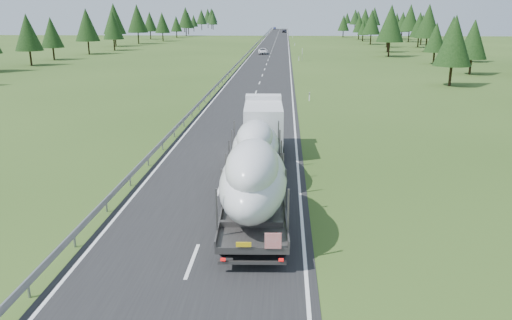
# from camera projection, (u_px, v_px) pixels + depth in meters

# --- Properties ---
(ground) EXTENTS (400.00, 400.00, 0.00)m
(ground) POSITION_uv_depth(u_px,v_px,m) (220.00, 187.00, 28.95)
(ground) COLOR #2E4918
(ground) RESTS_ON ground
(road_surface) EXTENTS (10.00, 400.00, 0.02)m
(road_surface) POSITION_uv_depth(u_px,v_px,m) (271.00, 53.00, 124.68)
(road_surface) COLOR black
(road_surface) RESTS_ON ground
(guardrail) EXTENTS (0.10, 400.00, 0.76)m
(guardrail) POSITION_uv_depth(u_px,v_px,m) (250.00, 51.00, 124.75)
(guardrail) COLOR slate
(guardrail) RESTS_ON ground
(marker_posts) EXTENTS (0.13, 350.08, 1.00)m
(marker_posts) POSITION_uv_depth(u_px,v_px,m) (294.00, 40.00, 176.83)
(marker_posts) COLOR silver
(marker_posts) RESTS_ON ground
(highway_sign) EXTENTS (0.08, 0.90, 2.60)m
(highway_sign) POSITION_uv_depth(u_px,v_px,m) (302.00, 52.00, 104.63)
(highway_sign) COLOR slate
(highway_sign) RESTS_ON ground
(tree_line_right) EXTENTS (27.68, 354.96, 12.63)m
(tree_line_right) POSITION_uv_depth(u_px,v_px,m) (410.00, 23.00, 149.86)
(tree_line_right) COLOR black
(tree_line_right) RESTS_ON ground
(tree_line_left) EXTENTS (15.47, 356.07, 12.56)m
(tree_line_left) POSITION_uv_depth(u_px,v_px,m) (150.00, 20.00, 175.20)
(tree_line_left) COLOR black
(tree_line_left) RESTS_ON ground
(boat_truck) EXTENTS (3.56, 20.68, 4.52)m
(boat_truck) POSITION_uv_depth(u_px,v_px,m) (257.00, 153.00, 27.38)
(boat_truck) COLOR silver
(boat_truck) RESTS_ON ground
(distant_van) EXTENTS (2.60, 5.19, 1.41)m
(distant_van) POSITION_uv_depth(u_px,v_px,m) (263.00, 51.00, 122.02)
(distant_van) COLOR silver
(distant_van) RESTS_ON ground
(distant_car_dark) EXTENTS (2.31, 4.80, 1.58)m
(distant_car_dark) POSITION_uv_depth(u_px,v_px,m) (284.00, 31.00, 254.64)
(distant_car_dark) COLOR black
(distant_car_dark) RESTS_ON ground
(distant_car_blue) EXTENTS (1.54, 4.23, 1.39)m
(distant_car_blue) POSITION_uv_depth(u_px,v_px,m) (275.00, 28.00, 304.84)
(distant_car_blue) COLOR #161B40
(distant_car_blue) RESTS_ON ground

